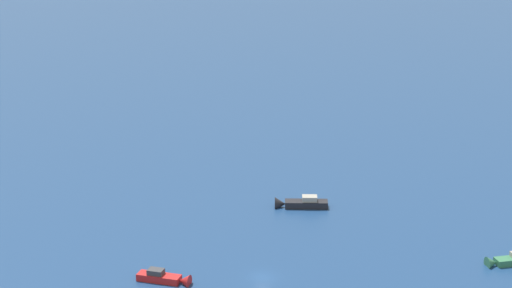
{
  "coord_description": "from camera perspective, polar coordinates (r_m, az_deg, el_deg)",
  "views": [
    {
      "loc": [
        134.61,
        51.09,
        66.77
      ],
      "look_at": [
        1.2,
        -0.79,
        24.13
      ],
      "focal_mm": 64.1,
      "sensor_mm": 36.0,
      "label": 1
    }
  ],
  "objects": [
    {
      "name": "motorboat_trailing",
      "position": [
        190.09,
        2.7,
        -3.72
      ],
      "size": [
        6.4,
        11.3,
        3.19
      ],
      "color": "black",
      "rests_on": "ground_plane"
    },
    {
      "name": "motorboat_far_stbd",
      "position": [
        157.29,
        -5.63,
        -8.32
      ],
      "size": [
        3.09,
        9.47,
        2.71
      ],
      "color": "#B21E1E",
      "rests_on": "ground_plane"
    },
    {
      "name": "ground_plane",
      "position": [
        158.71,
        0.43,
        -8.29
      ],
      "size": [
        2000.0,
        2000.0,
        0.0
      ],
      "primitive_type": "plane",
      "color": "navy"
    },
    {
      "name": "motorboat_mid_cluster",
      "position": [
        169.25,
        15.49,
        -7.02
      ],
      "size": [
        7.19,
        8.98,
        2.68
      ],
      "color": "#33704C",
      "rests_on": "ground_plane"
    }
  ]
}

